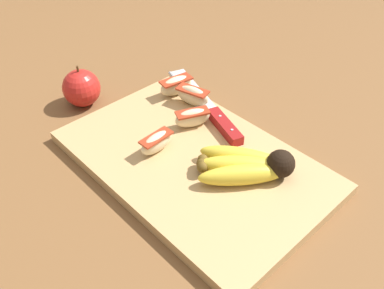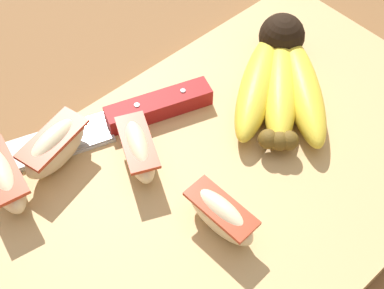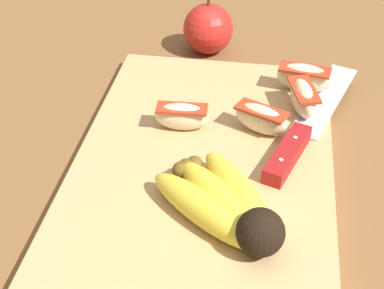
# 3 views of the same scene
# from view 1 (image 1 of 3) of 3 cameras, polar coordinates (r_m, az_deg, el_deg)

# --- Properties ---
(ground_plane) EXTENTS (6.00, 6.00, 0.00)m
(ground_plane) POSITION_cam_1_polar(r_m,az_deg,el_deg) (0.73, -0.58, -2.36)
(ground_plane) COLOR brown
(cutting_board) EXTENTS (0.45, 0.28, 0.02)m
(cutting_board) POSITION_cam_1_polar(r_m,az_deg,el_deg) (0.72, 0.36, -2.18)
(cutting_board) COLOR tan
(cutting_board) RESTS_ON ground_plane
(banana_bunch) EXTENTS (0.15, 0.15, 0.05)m
(banana_bunch) POSITION_cam_1_polar(r_m,az_deg,el_deg) (0.67, 7.51, -2.84)
(banana_bunch) COLOR black
(banana_bunch) RESTS_ON cutting_board
(chefs_knife) EXTENTS (0.27, 0.12, 0.02)m
(chefs_knife) POSITION_cam_1_polar(r_m,az_deg,el_deg) (0.79, 2.90, 4.20)
(chefs_knife) COLOR silver
(chefs_knife) RESTS_ON cutting_board
(apple_wedge_near) EXTENTS (0.04, 0.07, 0.04)m
(apple_wedge_near) POSITION_cam_1_polar(r_m,az_deg,el_deg) (0.85, -2.15, 8.04)
(apple_wedge_near) COLOR beige
(apple_wedge_near) RESTS_ON cutting_board
(apple_wedge_middle) EXTENTS (0.03, 0.07, 0.04)m
(apple_wedge_middle) POSITION_cam_1_polar(r_m,az_deg,el_deg) (0.71, -4.83, 0.31)
(apple_wedge_middle) COLOR beige
(apple_wedge_middle) RESTS_ON cutting_board
(apple_wedge_far) EXTENTS (0.05, 0.07, 0.04)m
(apple_wedge_far) POSITION_cam_1_polar(r_m,az_deg,el_deg) (0.76, 0.08, 3.69)
(apple_wedge_far) COLOR beige
(apple_wedge_far) RESTS_ON cutting_board
(apple_wedge_extra) EXTENTS (0.07, 0.04, 0.04)m
(apple_wedge_extra) POSITION_cam_1_polar(r_m,az_deg,el_deg) (0.82, 0.07, 6.68)
(apple_wedge_extra) COLOR beige
(apple_wedge_extra) RESTS_ON cutting_board
(whole_apple) EXTENTS (0.08, 0.08, 0.09)m
(whole_apple) POSITION_cam_1_polar(r_m,az_deg,el_deg) (0.87, -14.76, 7.42)
(whole_apple) COLOR red
(whole_apple) RESTS_ON ground_plane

